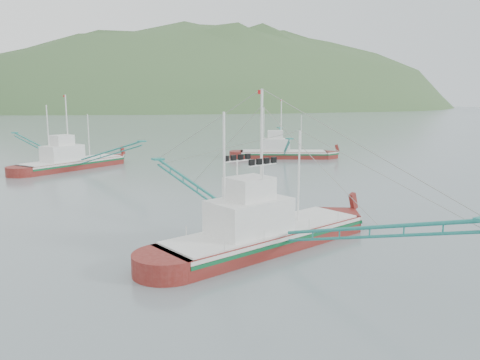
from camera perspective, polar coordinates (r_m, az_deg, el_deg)
ground at (r=33.05m, az=5.44°, el=-6.99°), size 1200.00×1200.00×0.00m
main_boat at (r=30.32m, az=2.99°, el=-4.89°), size 15.39×26.88×10.96m
bg_boat_right at (r=77.48m, az=5.28°, el=4.29°), size 17.99×23.28×10.38m
bg_boat_far at (r=69.08m, az=-19.89°, el=3.15°), size 15.71×25.65×10.99m
headland_right at (r=523.92m, az=-1.58°, el=8.69°), size 684.00×432.00×306.00m
ridge_distant at (r=587.46m, az=-26.67°, el=7.79°), size 960.00×400.00×240.00m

